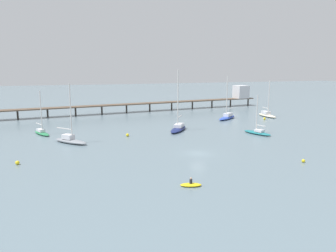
{
  "coord_description": "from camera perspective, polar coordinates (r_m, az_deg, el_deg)",
  "views": [
    {
      "loc": [
        -20.09,
        -51.26,
        14.96
      ],
      "look_at": [
        0.0,
        18.09,
        1.5
      ],
      "focal_mm": 35.8,
      "sensor_mm": 36.0,
      "label": 1
    }
  ],
  "objects": [
    {
      "name": "sailboat_blue",
      "position": [
        93.23,
        10.04,
        1.62
      ],
      "size": [
        8.13,
        7.24,
        11.8
      ],
      "color": "#2D4CB7",
      "rests_on": "ground_plane"
    },
    {
      "name": "sailboat_teal",
      "position": [
        74.58,
        15.0,
        -0.97
      ],
      "size": [
        4.36,
        7.0,
        8.41
      ],
      "color": "#1E727A",
      "rests_on": "ground_plane"
    },
    {
      "name": "mooring_buoy_inner",
      "position": [
        70.37,
        -6.92,
        -1.52
      ],
      "size": [
        0.64,
        0.64,
        0.64
      ],
      "primitive_type": "sphere",
      "color": "yellow",
      "rests_on": "ground_plane"
    },
    {
      "name": "ground_plane",
      "position": [
        57.05,
        5.08,
        -4.68
      ],
      "size": [
        400.0,
        400.0,
        0.0
      ],
      "primitive_type": "plane",
      "color": "slate"
    },
    {
      "name": "sailboat_gray",
      "position": [
        66.58,
        -16.3,
        -2.21
      ],
      "size": [
        6.88,
        7.08,
        11.44
      ],
      "color": "gray",
      "rests_on": "ground_plane"
    },
    {
      "name": "sailboat_green",
      "position": [
        76.72,
        -20.71,
        -0.9
      ],
      "size": [
        4.3,
        6.54,
        9.42
      ],
      "color": "#287F4C",
      "rests_on": "ground_plane"
    },
    {
      "name": "pier",
      "position": [
        112.96,
        3.87,
        4.81
      ],
      "size": [
        86.53,
        15.95,
        7.26
      ],
      "color": "brown",
      "rests_on": "ground_plane"
    },
    {
      "name": "mooring_buoy_mid",
      "position": [
        55.45,
        -24.26,
        -5.72
      ],
      "size": [
        0.62,
        0.62,
        0.62
      ],
      "primitive_type": "sphere",
      "color": "yellow",
      "rests_on": "ground_plane"
    },
    {
      "name": "sailboat_cream",
      "position": [
        100.08,
        16.48,
        1.92
      ],
      "size": [
        2.68,
        7.61,
        10.41
      ],
      "color": "beige",
      "rests_on": "ground_plane"
    },
    {
      "name": "sailboat_navy",
      "position": [
        75.99,
        1.78,
        -0.23
      ],
      "size": [
        6.96,
        8.88,
        13.72
      ],
      "color": "navy",
      "rests_on": "ground_plane"
    },
    {
      "name": "mooring_buoy_near",
      "position": [
        94.32,
        16.11,
        1.22
      ],
      "size": [
        0.65,
        0.65,
        0.65
      ],
      "primitive_type": "sphere",
      "color": "yellow",
      "rests_on": "ground_plane"
    },
    {
      "name": "dinghy_yellow",
      "position": [
        42.21,
        3.92,
        -9.92
      ],
      "size": [
        2.86,
        1.8,
        1.14
      ],
      "color": "yellow",
      "rests_on": "ground_plane"
    },
    {
      "name": "mooring_buoy_outer",
      "position": [
        55.75,
        22.06,
        -5.52
      ],
      "size": [
        0.53,
        0.53,
        0.53
      ],
      "primitive_type": "sphere",
      "color": "yellow",
      "rests_on": "ground_plane"
    }
  ]
}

